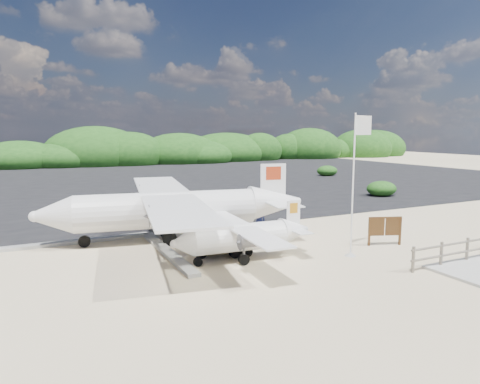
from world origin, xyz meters
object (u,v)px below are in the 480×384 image
at_px(signboard, 384,245).
at_px(baggage_cart, 223,254).
at_px(flagpole, 350,256).
at_px(crew_a, 259,220).
at_px(crew_b, 222,210).
at_px(aircraft_large, 303,178).

bearing_deg(signboard, baggage_cart, -174.41).
distance_m(flagpole, crew_a, 5.14).
distance_m(baggage_cart, signboard, 7.54).
xyz_separation_m(flagpole, crew_b, (-2.59, 7.57, 0.92)).
distance_m(crew_a, aircraft_large, 28.09).
relative_size(crew_b, aircraft_large, 0.12).
relative_size(baggage_cart, aircraft_large, 0.17).
relative_size(signboard, crew_a, 1.05).
relative_size(signboard, aircraft_large, 0.11).
relative_size(baggage_cart, signboard, 1.57).
distance_m(flagpole, signboard, 2.61).
bearing_deg(baggage_cart, crew_a, 57.56).
xyz_separation_m(flagpole, crew_a, (-1.81, 4.74, 0.80)).
xyz_separation_m(baggage_cart, crew_a, (2.95, 2.17, 0.80)).
height_order(crew_b, aircraft_large, aircraft_large).
distance_m(baggage_cart, crew_b, 5.53).
height_order(crew_a, crew_b, crew_b).
relative_size(baggage_cart, crew_b, 1.43).
height_order(crew_a, aircraft_large, aircraft_large).
xyz_separation_m(crew_b, aircraft_large, (18.37, 19.06, -0.92)).
height_order(flagpole, signboard, flagpole).
xyz_separation_m(flagpole, aircraft_large, (15.78, 26.63, 0.00)).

